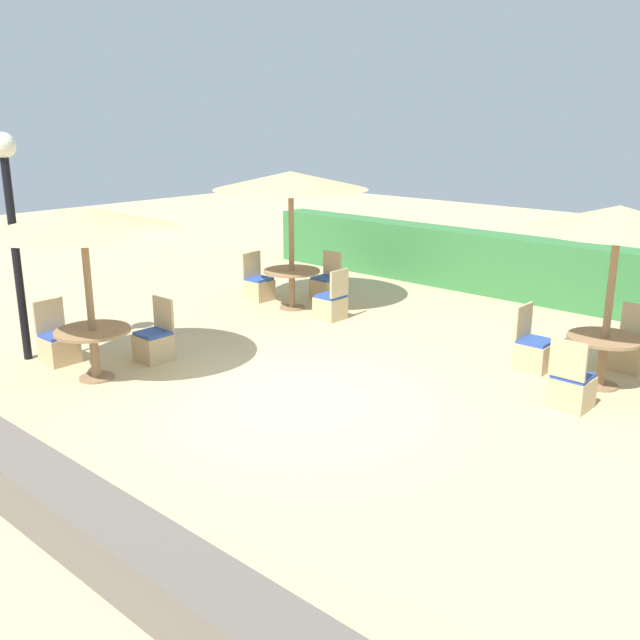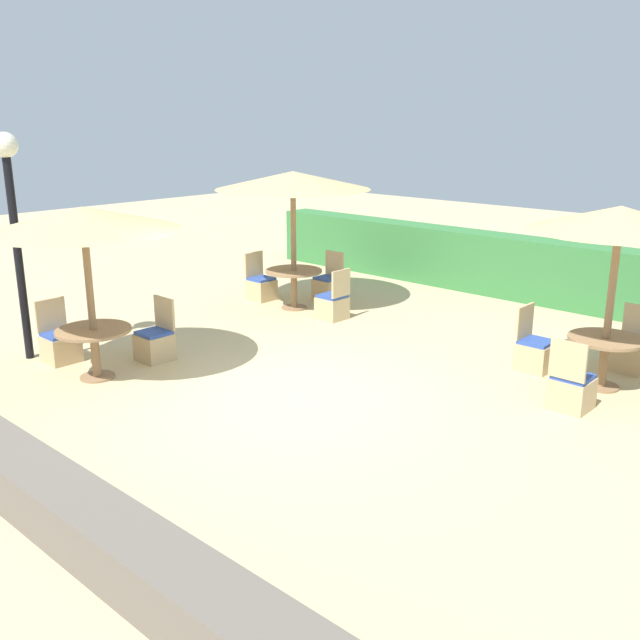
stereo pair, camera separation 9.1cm
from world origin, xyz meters
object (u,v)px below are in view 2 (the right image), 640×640
object	(u,v)px
patio_chair_back_right_north	(631,353)
patio_chair_back_left_west	(261,287)
parasol_back_right	(620,220)
lamp_post	(12,202)
round_table_back_right	(605,349)
round_table_back_left	(294,278)
patio_chair_back_left_north	(328,286)
patio_chair_back_left_east	(333,305)
parasol_back_left	(293,181)
patio_chair_front_left_west	(60,345)
patio_chair_front_left_north	(155,343)
parasol_front_left	(83,220)
round_table_front_left	(94,340)
patio_chair_back_right_west	(535,352)
patio_chair_back_right_south	(571,389)

from	to	relation	value
patio_chair_back_right_north	patio_chair_back_left_west	bearing A→B (deg)	6.90
patio_chair_back_left_west	parasol_back_right	bearing A→B (deg)	89.04
lamp_post	round_table_back_right	bearing A→B (deg)	34.20
round_table_back_left	patio_chair_back_left_north	bearing A→B (deg)	90.74
parasol_back_right	patio_chair_back_left_west	distance (m)	7.15
patio_chair_back_right_north	patio_chair_back_left_east	world-z (taller)	same
parasol_back_left	parasol_back_right	bearing A→B (deg)	-0.90
lamp_post	patio_chair_front_left_west	size ratio (longest dim) A/B	3.57
lamp_post	patio_chair_back_right_north	bearing A→B (deg)	39.17
lamp_post	patio_chair_front_left_north	xyz separation A→B (m)	(1.48, 1.25, -2.09)
round_table_back_right	patio_chair_back_left_east	bearing A→B (deg)	179.58
patio_chair_back_left_north	patio_chair_front_left_west	size ratio (longest dim) A/B	1.00
patio_chair_front_left_west	parasol_back_left	bearing A→B (deg)	174.55
patio_chair_back_left_north	parasol_front_left	xyz separation A→B (m)	(0.60, -5.49, 1.96)
parasol_front_left	patio_chair_back_right_north	bearing A→B (deg)	45.02
patio_chair_front_left_west	round_table_back_left	bearing A→B (deg)	174.55
parasol_back_right	round_table_front_left	world-z (taller)	parasol_back_right
lamp_post	round_table_back_left	size ratio (longest dim) A/B	3.13
patio_chair_front_left_north	parasol_back_left	bearing A→B (deg)	-81.16
parasol_back_right	patio_chair_back_left_east	xyz separation A→B (m)	(-4.89, 0.04, -2.01)
parasol_back_right	patio_chair_front_left_north	bearing A→B (deg)	-147.61
parasol_back_right	patio_chair_back_right_west	distance (m)	2.24
patio_chair_front_left_north	patio_chair_back_left_west	bearing A→B (deg)	-67.05
parasol_back_right	patio_chair_back_right_south	bearing A→B (deg)	-89.75
parasol_back_right	patio_chair_back_left_north	bearing A→B (deg)	169.77
patio_chair_back_right_south	patio_chair_back_right_west	xyz separation A→B (m)	(-1.00, 1.01, 0.00)
patio_chair_back_right_west	patio_chair_front_left_north	size ratio (longest dim) A/B	1.00
round_table_back_right	patio_chair_front_left_north	size ratio (longest dim) A/B	1.05
lamp_post	round_table_front_left	bearing A→B (deg)	8.97
round_table_front_left	parasol_back_left	bearing A→B (deg)	97.36
parasol_back_left	patio_chair_back_left_east	xyz separation A→B (m)	(1.03, -0.06, -2.13)
parasol_back_left	patio_chair_back_right_west	bearing A→B (deg)	-0.78
patio_chair_back_right_south	parasol_front_left	size ratio (longest dim) A/B	0.36
parasol_back_left	round_table_front_left	world-z (taller)	parasol_back_left
round_table_back_right	parasol_back_left	xyz separation A→B (m)	(-5.92, 0.09, 1.85)
round_table_front_left	patio_chair_back_right_north	bearing A→B (deg)	45.02
patio_chair_back_left_west	patio_chair_front_left_west	bearing A→B (deg)	6.52
round_table_back_right	patio_chair_back_right_south	bearing A→B (deg)	-89.75
patio_chair_back_right_west	patio_chair_front_left_north	xyz separation A→B (m)	(-4.38, -3.43, 0.00)
parasol_back_left	patio_chair_front_left_west	world-z (taller)	parasol_back_left
parasol_back_left	parasol_front_left	bearing A→B (deg)	-82.64
patio_chair_back_right_south	patio_chair_back_right_west	world-z (taller)	same
parasol_back_left	round_table_front_left	xyz separation A→B (m)	(0.58, -4.51, -1.84)
patio_chair_back_right_north	patio_chair_back_left_north	distance (m)	5.96
patio_chair_back_right_north	parasol_front_left	xyz separation A→B (m)	(-5.37, -5.37, 1.96)
patio_chair_back_right_north	patio_chair_front_left_west	size ratio (longest dim) A/B	1.00
lamp_post	round_table_back_right	distance (m)	8.48
round_table_back_right	patio_chair_back_left_west	bearing A→B (deg)	179.04
lamp_post	parasol_back_right	distance (m)	8.29
lamp_post	patio_chair_front_left_west	bearing A→B (deg)	25.31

